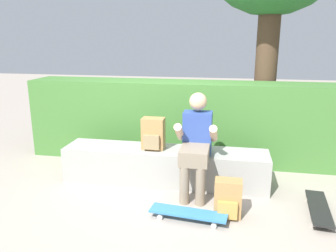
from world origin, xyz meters
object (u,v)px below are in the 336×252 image
Objects in this scene: bench_main at (165,166)px; person_skater at (196,141)px; backpack_on_bench at (153,134)px; skateboard_near_person at (188,213)px; backpack_on_ground at (228,199)px; skateboard_beside_bench at (319,208)px.

bench_main is 0.63m from person_skater.
person_skater is at bearing -27.73° from bench_main.
backpack_on_bench reaches higher than bench_main.
skateboard_near_person is 0.44m from backpack_on_ground.
person_skater reaches higher than skateboard_near_person.
person_skater reaches higher than backpack_on_bench.
backpack_on_bench is 1.28m from backpack_on_ground.
bench_main reaches higher than skateboard_near_person.
skateboard_near_person and skateboard_beside_bench have the same top height.
skateboard_near_person is (0.42, -0.89, -0.15)m from bench_main.
skateboard_beside_bench is 0.98m from backpack_on_ground.
skateboard_near_person is 1.40m from skateboard_beside_bench.
skateboard_near_person is at bearing -64.69° from bench_main.
backpack_on_bench is at bearing 143.09° from backpack_on_ground.
bench_main is 1.09m from backpack_on_ground.
person_skater is 1.46× the size of skateboard_near_person.
backpack_on_bench is (-0.15, -0.01, 0.42)m from bench_main.
backpack_on_bench is at bearing 164.98° from skateboard_beside_bench.
skateboard_near_person is 1.00× the size of skateboard_beside_bench.
bench_main is 6.49× the size of backpack_on_ground.
backpack_on_ground is at bearing -36.91° from backpack_on_bench.
skateboard_beside_bench is at bearing 15.14° from skateboard_near_person.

